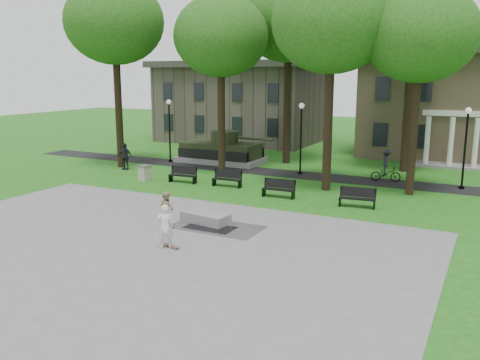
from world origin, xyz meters
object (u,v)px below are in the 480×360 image
Objects in this scene: concrete_block at (206,218)px; skateboarder at (165,226)px; friend_watching at (166,209)px; cyclist at (386,168)px; park_bench_0 at (183,174)px; trash_bin at (145,173)px.

concrete_block is 1.27× the size of skateboarder.
cyclist is (6.54, 14.27, 0.01)m from friend_watching.
skateboarder reaches higher than concrete_block.
park_bench_0 is at bearing -51.99° from friend_watching.
skateboarder is at bearing 133.26° from friend_watching.
cyclist reaches higher than trash_bin.
trash_bin is (-8.62, 9.97, -0.40)m from skateboarder.
skateboarder is at bearing -83.89° from concrete_block.
concrete_block is 3.73m from skateboarder.
skateboarder is (0.39, -3.65, 0.64)m from concrete_block.
concrete_block is 10.38m from trash_bin.
trash_bin is (-13.61, -6.59, -0.34)m from cyclist.
concrete_block is 1.21× the size of park_bench_0.
cyclist is 1.11× the size of park_bench_0.
cyclist is 2.11× the size of trash_bin.
friend_watching is 1.66× the size of trash_bin.
trash_bin is at bearing -88.11° from skateboarder.
skateboarder is at bearing 148.10° from cyclist.
friend_watching reaches higher than trash_bin.
concrete_block is 14.00m from cyclist.
friend_watching reaches higher than park_bench_0.
skateboarder reaches higher than park_bench_0.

